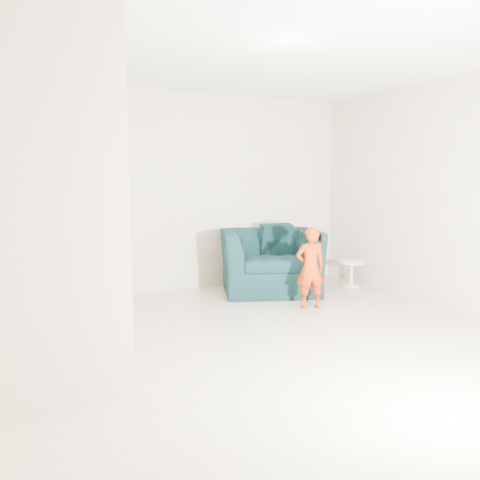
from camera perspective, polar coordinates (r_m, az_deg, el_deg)
name	(u,v)px	position (r m, az deg, el deg)	size (l,w,h in m)	color
floor	(283,347)	(4.76, 4.83, -11.86)	(5.50, 5.50, 0.00)	tan
ceiling	(286,41)	(4.67, 5.18, 21.39)	(5.50, 5.50, 0.00)	silver
back_wall	(180,192)	(7.02, -6.71, 5.34)	(5.00, 5.00, 0.00)	#B0A58F
right_wall	(480,195)	(6.19, 25.31, 4.55)	(5.50, 5.50, 0.00)	#B0A58F
armchair	(270,261)	(6.91, 3.38, -2.37)	(1.30, 1.14, 0.85)	black
toddler	(310,268)	(6.06, 7.90, -3.11)	(0.35, 0.23, 0.97)	#AE2E05
side_table	(351,269)	(7.45, 12.38, -3.21)	(0.37, 0.37, 0.37)	silver
staircase	(39,250)	(4.47, -21.61, -1.08)	(1.02, 3.03, 3.62)	#ADA089
cushion	(275,240)	(7.28, 3.96, 0.00)	(0.48, 0.14, 0.46)	black
throw	(234,256)	(6.65, -0.66, -1.77)	(0.04, 0.43, 0.48)	black
phone	(321,238)	(6.02, 9.03, 0.25)	(0.02, 0.05, 0.10)	black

